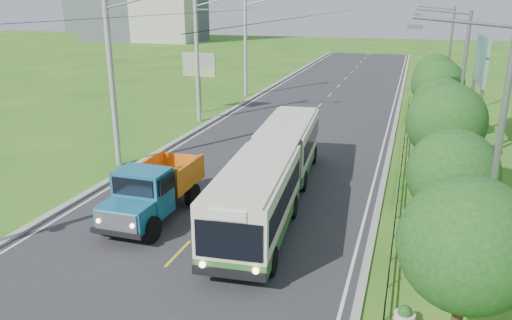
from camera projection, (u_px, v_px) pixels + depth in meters
The scene contains 28 objects.
ground at pixel (178, 254), 19.57m from camera, with size 240.00×240.00×0.00m, color #2A6818.
road at pixel (295, 131), 37.73m from camera, with size 14.00×120.00×0.02m, color #28282B.
curb_left at pixel (207, 124), 39.77m from camera, with size 0.40×120.00×0.15m, color #9E9E99.
curb_right at pixel (392, 138), 35.67m from camera, with size 0.30×120.00×0.10m, color #9E9E99.
edge_line_left at pixel (213, 125), 39.63m from camera, with size 0.12×120.00×0.00m, color silver.
edge_line_right at pixel (385, 138), 35.82m from camera, with size 0.12×120.00×0.00m, color silver.
centre_dash at pixel (178, 253), 19.57m from camera, with size 0.12×2.20×0.00m, color yellow.
railing_right at pixel (402, 161), 29.90m from camera, with size 0.04×40.00×0.60m, color black.
pole_near at pixel (112, 81), 28.55m from camera, with size 3.51×0.32×10.00m.
pole_mid at pixel (198, 58), 39.44m from camera, with size 3.51×0.32×10.00m.
pole_far at pixel (246, 46), 50.34m from camera, with size 3.51×0.32×10.00m.
tree_front at pixel (469, 250), 12.11m from camera, with size 3.36×3.41×5.60m.
tree_second at pixel (453, 177), 17.62m from camera, with size 3.18×3.26×5.30m.
tree_third at pixel (447, 126), 22.92m from camera, with size 3.60×3.62×6.00m.
tree_fourth at pixel (441, 108), 28.49m from camera, with size 3.24×3.31×5.40m.
tree_fifth at pixel (438, 87), 33.86m from camera, with size 3.48×3.52×5.80m.
tree_back at pixel (435, 78), 39.37m from camera, with size 3.30×3.36×5.50m.
streetlight_near at pixel (491, 160), 15.02m from camera, with size 3.02×0.20×9.07m.
streetlight_mid at pixel (459, 87), 27.74m from camera, with size 3.02×0.20×9.07m.
streetlight_far at pixel (447, 59), 40.45m from camera, with size 3.02×0.20×9.07m.
planter_front at pixel (404, 317), 15.21m from camera, with size 0.64×0.64×0.67m.
planter_near at pixel (410, 214), 22.47m from camera, with size 0.64×0.64×0.67m.
planter_mid at pixel (412, 162), 29.73m from camera, with size 0.64×0.64×0.67m.
planter_far at pixel (414, 130), 37.00m from camera, with size 0.64×0.64×0.67m.
billboard_left at pixel (199, 68), 42.89m from camera, with size 3.00×0.20×5.20m.
billboard_right at pixel (480, 67), 32.57m from camera, with size 0.24×6.00×7.30m.
bus at pixel (274, 167), 23.87m from camera, with size 3.89×16.19×3.10m.
dump_truck at pixel (153, 188), 22.36m from camera, with size 2.46×6.19×2.59m.
Camera 1 is at (8.18, -15.77, 9.51)m, focal length 35.00 mm.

